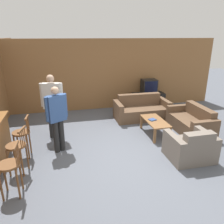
{
  "coord_description": "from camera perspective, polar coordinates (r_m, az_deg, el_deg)",
  "views": [
    {
      "loc": [
        -1.28,
        -4.32,
        2.72
      ],
      "look_at": [
        -0.1,
        0.81,
        0.85
      ],
      "focal_mm": 35.0,
      "sensor_mm": 36.0,
      "label": 1
    }
  ],
  "objects": [
    {
      "name": "coffee_table",
      "position": [
        6.31,
        11.16,
        -2.72
      ],
      "size": [
        0.51,
        1.09,
        0.43
      ],
      "color": "brown",
      "rests_on": "ground_plane"
    },
    {
      "name": "armchair_near",
      "position": [
        5.35,
        19.83,
        -8.74
      ],
      "size": [
        0.98,
        0.82,
        0.77
      ],
      "color": "#70665B",
      "rests_on": "ground_plane"
    },
    {
      "name": "ground_plane",
      "position": [
        5.26,
        3.13,
        -11.6
      ],
      "size": [
        24.0,
        24.0,
        0.0
      ],
      "primitive_type": "plane",
      "color": "#565B66"
    },
    {
      "name": "tv_unit",
      "position": [
        8.67,
        9.42,
        3.02
      ],
      "size": [
        1.21,
        0.52,
        0.58
      ],
      "color": "black",
      "rests_on": "ground_plane"
    },
    {
      "name": "bar_chair_mid",
      "position": [
        4.85,
        -23.54,
        -8.86
      ],
      "size": [
        0.47,
        0.47,
        1.0
      ],
      "color": "brown",
      "rests_on": "ground_plane"
    },
    {
      "name": "bar_chair_near",
      "position": [
        4.26,
        -25.08,
        -13.2
      ],
      "size": [
        0.4,
        0.4,
        1.0
      ],
      "color": "brown",
      "rests_on": "ground_plane"
    },
    {
      "name": "loveseat_right",
      "position": [
        6.84,
        20.0,
        -2.55
      ],
      "size": [
        0.8,
        1.55,
        0.76
      ],
      "color": "brown",
      "rests_on": "ground_plane"
    },
    {
      "name": "couch_far",
      "position": [
        7.52,
        7.64,
        0.49
      ],
      "size": [
        1.81,
        0.86,
        0.79
      ],
      "color": "brown",
      "rests_on": "ground_plane"
    },
    {
      "name": "tv",
      "position": [
        8.53,
        9.64,
        6.62
      ],
      "size": [
        0.56,
        0.43,
        0.54
      ],
      "color": "black",
      "rests_on": "tv_unit"
    },
    {
      "name": "bar_chair_far",
      "position": [
        5.42,
        -22.43,
        -5.68
      ],
      "size": [
        0.41,
        0.41,
        1.0
      ],
      "color": "brown",
      "rests_on": "ground_plane"
    },
    {
      "name": "book_on_table",
      "position": [
        6.29,
        10.5,
        -1.97
      ],
      "size": [
        0.23,
        0.22,
        0.02
      ],
      "color": "navy",
      "rests_on": "coffee_table"
    },
    {
      "name": "wall_back",
      "position": [
        8.25,
        -3.87,
        9.6
      ],
      "size": [
        9.4,
        0.08,
        2.6
      ],
      "color": "olive",
      "rests_on": "ground_plane"
    },
    {
      "name": "person_by_window",
      "position": [
        6.03,
        -15.3,
        2.22
      ],
      "size": [
        0.59,
        0.26,
        1.76
      ],
      "color": "black",
      "rests_on": "ground_plane"
    },
    {
      "name": "person_by_counter",
      "position": [
        5.29,
        -14.15,
        -1.02
      ],
      "size": [
        0.5,
        0.36,
        1.62
      ],
      "color": "black",
      "rests_on": "ground_plane"
    }
  ]
}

